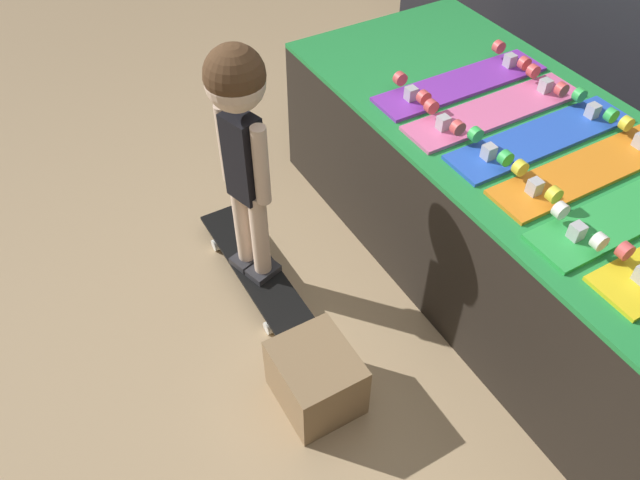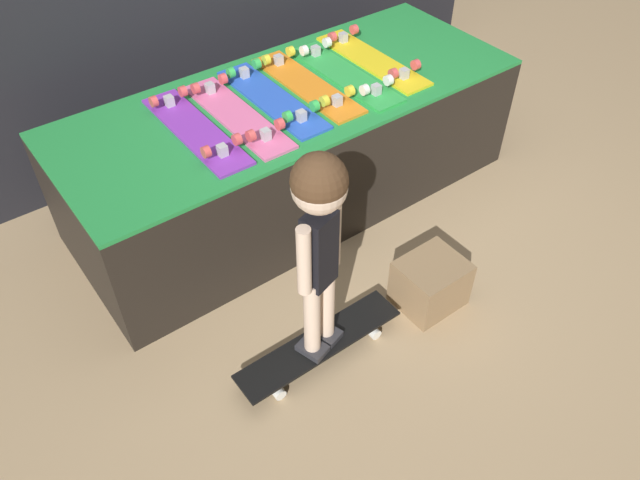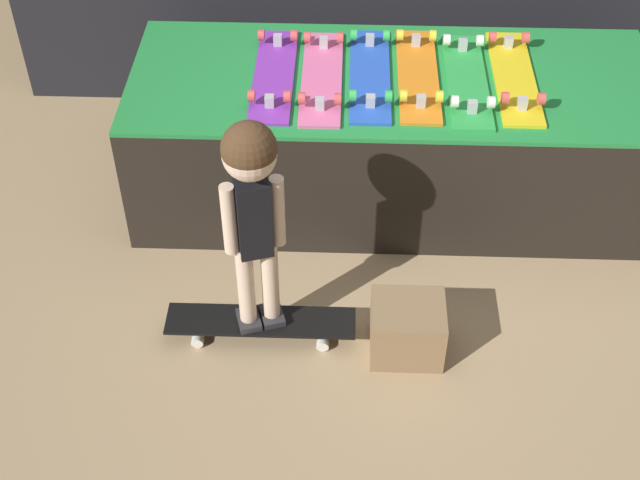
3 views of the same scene
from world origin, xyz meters
name	(u,v)px [view 3 (image 3 of 3)]	position (x,y,z in m)	size (l,w,h in m)	color
ground_plane	(389,269)	(0.00, 0.00, 0.00)	(16.00, 16.00, 0.00)	tan
display_rack	(390,137)	(0.00, 0.57, 0.33)	(2.42, 0.94, 0.67)	black
skateboard_purple_on_rack	(274,73)	(-0.55, 0.56, 0.68)	(0.18, 0.77, 0.09)	purple
skateboard_pink_on_rack	(322,76)	(-0.33, 0.55, 0.68)	(0.18, 0.77, 0.09)	pink
skateboard_blue_on_rack	(370,73)	(-0.11, 0.58, 0.68)	(0.18, 0.77, 0.09)	blue
skateboard_orange_on_rack	(418,73)	(0.11, 0.58, 0.68)	(0.18, 0.77, 0.09)	orange
skateboard_green_on_rack	(467,79)	(0.33, 0.55, 0.68)	(0.18, 0.77, 0.09)	green
skateboard_yellow_on_rack	(514,75)	(0.55, 0.58, 0.68)	(0.18, 0.77, 0.09)	yellow
skateboard_on_floor	(261,323)	(-0.55, -0.41, 0.07)	(0.80, 0.17, 0.09)	black
child	(252,192)	(-0.55, -0.41, 0.79)	(0.23, 0.20, 1.01)	#2D2D33
storage_box	(407,329)	(0.06, -0.47, 0.12)	(0.30, 0.26, 0.25)	#8E704C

